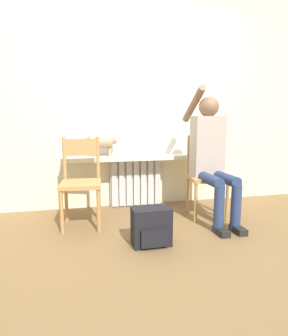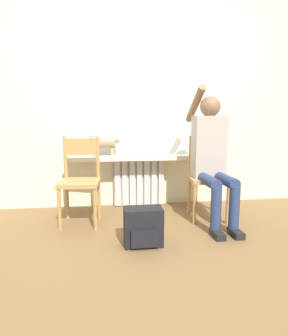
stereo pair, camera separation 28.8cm
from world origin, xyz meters
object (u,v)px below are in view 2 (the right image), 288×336
chair_right (207,176)px  person (212,153)px  backpack (143,227)px  cat (104,143)px  chair_left (80,179)px

chair_right → person: size_ratio=0.63×
chair_right → backpack: (-0.79, -0.62, -0.31)m
chair_right → backpack: bearing=-134.4°
person → backpack: person is taller
cat → backpack: (0.32, -1.10, -0.65)m
cat → chair_left: bearing=-117.7°
chair_right → person: bearing=-84.6°
cat → chair_right: bearing=-23.3°
chair_left → chair_right: (1.37, -0.00, 0.00)m
person → chair_right: bearing=87.8°
person → cat: bearing=151.9°
cat → backpack: size_ratio=1.45×
person → backpack: size_ratio=4.36×
chair_left → backpack: bearing=-42.4°
backpack → chair_right: bearing=38.0°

